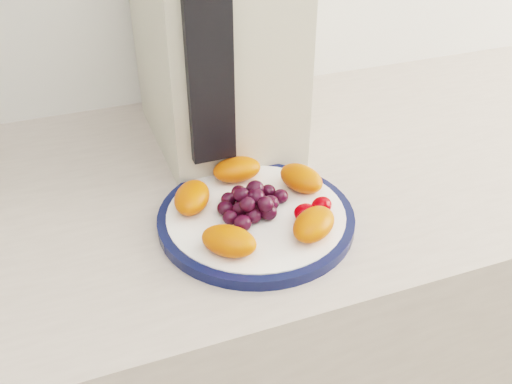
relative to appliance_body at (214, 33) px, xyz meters
name	(u,v)px	position (x,y,z in m)	size (l,w,h in m)	color
plate_rim	(256,218)	(-0.02, -0.25, -0.17)	(0.26, 0.26, 0.01)	#0B1238
plate_face	(256,218)	(-0.02, -0.25, -0.17)	(0.24, 0.24, 0.02)	white
appliance_body	(214,33)	(0.00, 0.00, 0.00)	(0.20, 0.28, 0.35)	#B5B09B
appliance_panel	(209,69)	(-0.05, -0.15, 0.01)	(0.06, 0.02, 0.26)	black
fruit_plate	(257,201)	(-0.02, -0.25, -0.14)	(0.22, 0.22, 0.04)	#D73A08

